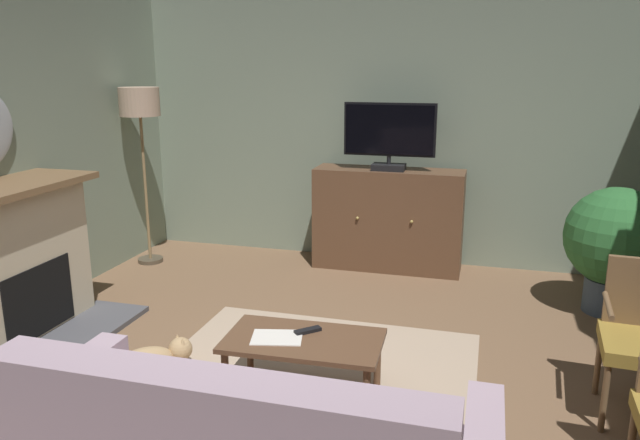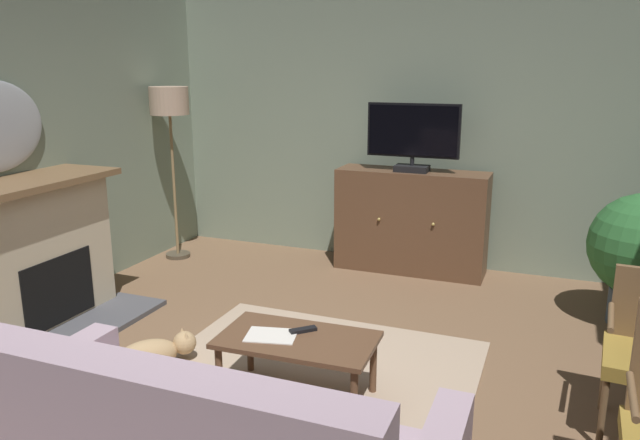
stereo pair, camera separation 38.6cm
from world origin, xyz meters
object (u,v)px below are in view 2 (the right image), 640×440
(fireplace, at_px, (34,257))
(tv_remote, at_px, (303,330))
(coffee_table, at_px, (297,345))
(television, at_px, (413,136))
(folded_newspaper, at_px, (271,335))
(cat, at_px, (153,354))
(tv_cabinet, at_px, (411,224))
(floor_lamp, at_px, (170,112))

(fireplace, xyz_separation_m, tv_remote, (2.32, -0.18, -0.14))
(fireplace, bearing_deg, coffee_table, -6.51)
(television, distance_m, folded_newspaper, 2.80)
(coffee_table, height_order, cat, coffee_table)
(tv_remote, bearing_deg, coffee_table, -134.84)
(folded_newspaper, bearing_deg, tv_cabinet, 72.11)
(coffee_table, bearing_deg, tv_remote, 89.55)
(floor_lamp, bearing_deg, tv_cabinet, 11.37)
(tv_cabinet, xyz_separation_m, cat, (-1.12, -2.66, -0.37))
(fireplace, bearing_deg, floor_lamp, 90.58)
(cat, bearing_deg, folded_newspaper, -1.47)
(television, height_order, floor_lamp, floor_lamp)
(coffee_table, xyz_separation_m, cat, (-1.05, -0.01, -0.24))
(coffee_table, xyz_separation_m, tv_remote, (0.00, 0.09, 0.06))
(television, distance_m, tv_remote, 2.67)
(tv_remote, relative_size, floor_lamp, 0.10)
(cat, bearing_deg, tv_remote, 5.62)
(tv_remote, distance_m, cat, 1.10)
(tv_cabinet, bearing_deg, fireplace, -135.07)
(fireplace, distance_m, folded_newspaper, 2.19)
(cat, bearing_deg, television, 66.77)
(television, distance_m, floor_lamp, 2.45)
(television, xyz_separation_m, coffee_table, (-0.07, -2.59, -0.99))
(fireplace, relative_size, folded_newspaper, 4.80)
(fireplace, relative_size, coffee_table, 1.50)
(tv_remote, bearing_deg, floor_lamp, 94.08)
(fireplace, relative_size, floor_lamp, 0.81)
(tv_cabinet, height_order, cat, tv_cabinet)
(television, bearing_deg, tv_remote, -91.49)
(coffee_table, bearing_deg, cat, -179.20)
(coffee_table, distance_m, folded_newspaper, 0.17)
(folded_newspaper, distance_m, cat, 0.94)
(fireplace, relative_size, tv_cabinet, 0.99)
(fireplace, height_order, floor_lamp, floor_lamp)
(coffee_table, distance_m, floor_lamp, 3.39)
(fireplace, xyz_separation_m, television, (2.38, 2.32, 0.79))
(cat, bearing_deg, floor_lamp, 120.60)
(fireplace, xyz_separation_m, tv_cabinet, (2.38, 2.38, -0.08))
(tv_cabinet, xyz_separation_m, coffee_table, (-0.07, -2.64, -0.12))
(tv_remote, distance_m, floor_lamp, 3.31)
(tv_remote, xyz_separation_m, floor_lamp, (-2.34, 2.07, 1.11))
(tv_remote, bearing_deg, tv_cabinet, 44.15)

